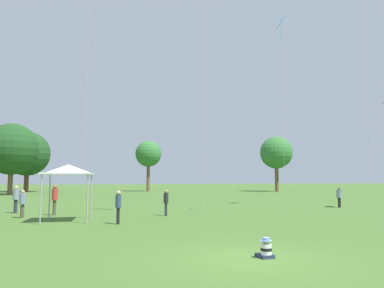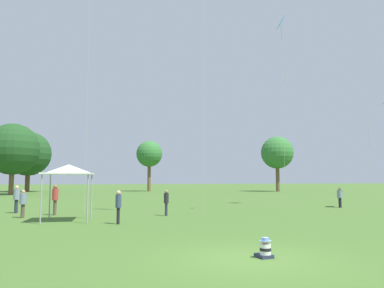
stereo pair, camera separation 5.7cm
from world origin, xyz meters
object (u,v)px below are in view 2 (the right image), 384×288
object	(u,v)px
person_standing_0	(23,201)
distant_tree_1	(149,154)
person_standing_1	(166,200)
seated_toddler	(265,249)
person_standing_5	(118,204)
distant_tree_2	(28,154)
person_standing_4	(55,197)
distant_tree_0	(277,153)
person_standing_2	(340,196)
kite_0	(281,31)
distant_tree_3	(13,149)
canopy_tent	(69,170)
person_standing_3	(17,197)

from	to	relation	value
person_standing_0	distant_tree_1	distance (m)	45.40
person_standing_1	seated_toddler	bearing A→B (deg)	34.36
person_standing_5	distant_tree_2	distance (m)	51.41
seated_toddler	person_standing_0	world-z (taller)	person_standing_0
person_standing_0	person_standing_1	bearing A→B (deg)	-60.29
person_standing_1	person_standing_4	size ratio (longest dim) A/B	0.83
person_standing_4	distant_tree_2	xyz separation A→B (m)	(-9.69, 43.92, 5.32)
distant_tree_0	distant_tree_2	distance (m)	42.90
person_standing_1	distant_tree_2	world-z (taller)	distant_tree_2
person_standing_2	kite_0	world-z (taller)	kite_0
kite_0	distant_tree_0	size ratio (longest dim) A/B	1.35
person_standing_0	distant_tree_3	bearing A→B (deg)	47.62
person_standing_1	person_standing_5	size ratio (longest dim) A/B	0.94
person_standing_0	person_standing_5	xyz separation A→B (m)	(5.15, -4.21, 0.07)
canopy_tent	person_standing_1	bearing A→B (deg)	17.28
person_standing_0	distant_tree_0	world-z (taller)	distant_tree_0
person_standing_2	kite_0	size ratio (longest dim) A/B	0.12
canopy_tent	kite_0	size ratio (longest dim) A/B	0.23
kite_0	distant_tree_3	xyz separation A→B (m)	(-23.73, 33.97, -5.70)
kite_0	distant_tree_1	distance (m)	44.72
person_standing_0	kite_0	bearing A→B (deg)	-59.18
canopy_tent	distant_tree_0	xyz separation A→B (m)	(31.45, 39.70, 4.09)
person_standing_1	person_standing_3	bearing A→B (deg)	-82.33
seated_toddler	canopy_tent	size ratio (longest dim) A/B	0.20
distant_tree_1	canopy_tent	bearing A→B (deg)	-101.93
seated_toddler	distant_tree_0	bearing A→B (deg)	56.06
distant_tree_3	kite_0	bearing A→B (deg)	-55.07
person_standing_2	distant_tree_2	bearing A→B (deg)	113.29
person_standing_0	person_standing_3	world-z (taller)	person_standing_3
seated_toddler	person_standing_1	xyz separation A→B (m)	(-0.74, 12.49, 0.68)
person_standing_0	distant_tree_1	world-z (taller)	distant_tree_1
seated_toddler	person_standing_2	distance (m)	20.62
canopy_tent	distant_tree_3	xyz separation A→B (m)	(-10.57, 35.40, 3.63)
person_standing_2	person_standing_4	distance (m)	20.65
person_standing_3	distant_tree_0	size ratio (longest dim) A/B	0.18
canopy_tent	distant_tree_1	size ratio (longest dim) A/B	0.33
person_standing_4	person_standing_2	bearing A→B (deg)	28.17
person_standing_5	kite_0	distance (m)	15.65
seated_toddler	distant_tree_2	bearing A→B (deg)	98.84
person_standing_1	person_standing_3	distance (m)	9.97
kite_0	distant_tree_2	world-z (taller)	kite_0
person_standing_4	distant_tree_1	distance (m)	43.78
seated_toddler	distant_tree_3	bearing A→B (deg)	102.59
distant_tree_1	seated_toddler	bearing A→B (deg)	-93.46
person_standing_1	person_standing_3	world-z (taller)	person_standing_3
canopy_tent	distant_tree_1	bearing A→B (deg)	78.07
person_standing_0	distant_tree_2	xyz separation A→B (m)	(-8.12, 45.16, 5.50)
seated_toddler	person_standing_5	size ratio (longest dim) A/B	0.35
person_standing_4	person_standing_5	xyz separation A→B (m)	(3.58, -5.45, -0.11)
kite_0	distant_tree_0	world-z (taller)	kite_0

